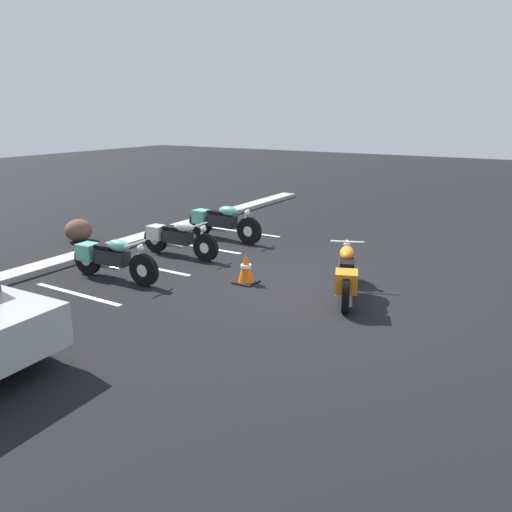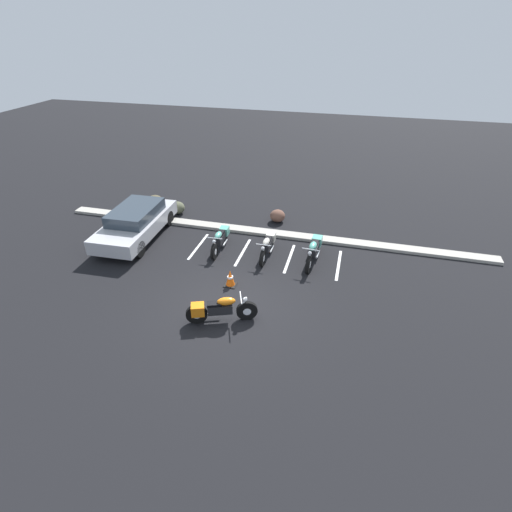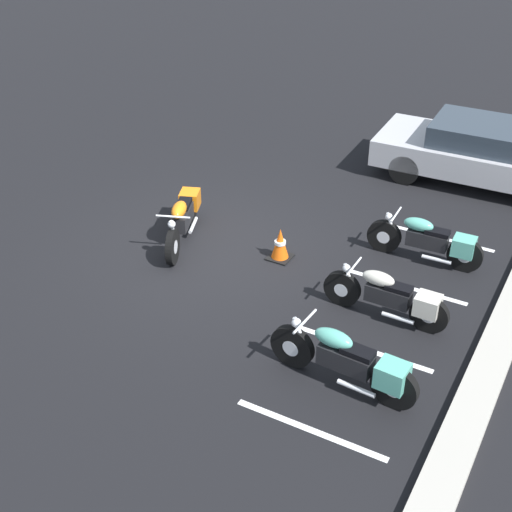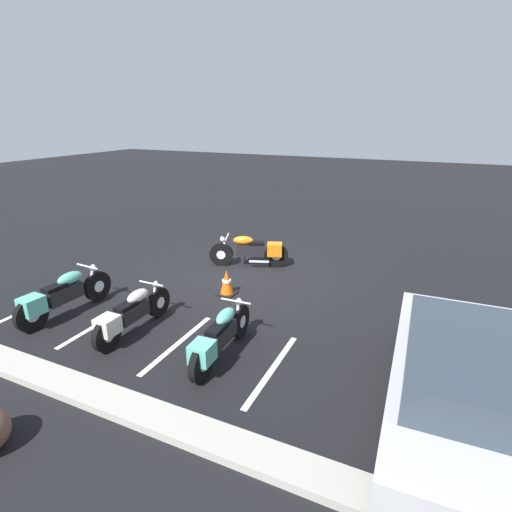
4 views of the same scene
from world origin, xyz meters
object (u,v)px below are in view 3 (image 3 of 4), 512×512
Objects in this scene: parked_bike_0 at (431,241)px; traffic_cone at (280,245)px; parked_bike_1 at (392,297)px; parked_bike_2 at (350,362)px; car_silver at (484,152)px; motorcycle_orange_featured at (183,217)px.

parked_bike_0 reaches higher than traffic_cone.
parked_bike_0 is 1.01× the size of parked_bike_1.
car_silver is (-7.23, -0.01, 0.22)m from parked_bike_2.
parked_bike_0 is 2.58m from traffic_cone.
parked_bike_1 is 0.46× the size of car_silver.
parked_bike_2 is 7.23m from car_silver.
motorcycle_orange_featured is 0.92× the size of parked_bike_2.
car_silver reaches higher than motorcycle_orange_featured.
car_silver is (-3.60, -0.00, 0.26)m from parked_bike_0.
parked_bike_1 is 3.43× the size of traffic_cone.
parked_bike_2 reaches higher than parked_bike_1.
motorcycle_orange_featured is 1.88m from traffic_cone.
parked_bike_0 is 0.93× the size of parked_bike_2.
motorcycle_orange_featured is 3.45× the size of traffic_cone.
parked_bike_0 is 3.61m from car_silver.
parked_bike_2 reaches higher than parked_bike_0.
parked_bike_1 is at bearing 86.92° from parked_bike_0.
motorcycle_orange_featured is at bearing -24.70° from parked_bike_2.
car_silver is at bearing 118.91° from motorcycle_orange_featured.
car_silver reaches higher than traffic_cone.
parked_bike_0 is at bearing -86.15° from parked_bike_2.
motorcycle_orange_featured is 1.00× the size of parked_bike_1.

